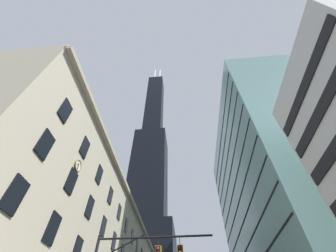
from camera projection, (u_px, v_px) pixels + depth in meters
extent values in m
cube|color=#9E937A|center=(132.00, 202.00, 39.86)|extent=(0.70, 59.95, 0.60)
cube|color=black|center=(15.00, 194.00, 12.77)|extent=(0.14, 1.40, 2.20)
cube|color=black|center=(52.00, 228.00, 16.10)|extent=(0.14, 1.40, 2.20)
cube|color=black|center=(77.00, 250.00, 19.43)|extent=(0.14, 1.40, 2.20)
cube|color=black|center=(45.00, 144.00, 15.89)|extent=(0.14, 1.40, 2.20)
cube|color=black|center=(71.00, 181.00, 19.22)|extent=(0.14, 1.40, 2.20)
cube|color=black|center=(90.00, 207.00, 22.55)|extent=(0.14, 1.40, 2.20)
cube|color=black|center=(103.00, 226.00, 25.88)|extent=(0.14, 1.40, 2.20)
cube|color=black|center=(114.00, 241.00, 29.21)|extent=(0.14, 1.40, 2.20)
cube|color=black|center=(65.00, 111.00, 19.02)|extent=(0.14, 1.40, 2.20)
cube|color=black|center=(85.00, 147.00, 22.35)|extent=(0.14, 1.40, 2.20)
cube|color=black|center=(99.00, 174.00, 25.68)|extent=(0.14, 1.40, 2.20)
cube|color=black|center=(110.00, 195.00, 29.01)|extent=(0.14, 1.40, 2.20)
cube|color=black|center=(119.00, 212.00, 32.34)|extent=(0.14, 1.40, 2.20)
cube|color=black|center=(126.00, 226.00, 35.67)|extent=(0.14, 1.40, 2.20)
cube|color=black|center=(132.00, 237.00, 39.00)|extent=(0.14, 1.40, 2.20)
cube|color=black|center=(137.00, 246.00, 42.33)|extent=(0.14, 1.40, 2.20)
torus|color=olive|center=(78.00, 166.00, 20.57)|extent=(0.11, 1.22, 1.22)
cylinder|color=silver|center=(78.00, 166.00, 20.57)|extent=(0.05, 1.05, 1.05)
cube|color=black|center=(78.00, 164.00, 20.56)|extent=(0.03, 0.29, 0.26)
cube|color=black|center=(78.00, 167.00, 20.39)|extent=(0.03, 0.09, 0.47)
cube|color=black|center=(149.00, 176.00, 105.14)|extent=(17.33, 17.33, 52.74)
cube|color=black|center=(155.00, 106.00, 149.26)|extent=(11.14, 11.14, 65.93)
cylinder|color=silver|center=(154.00, 77.00, 181.97)|extent=(1.20, 1.20, 21.72)
cylinder|color=silver|center=(160.00, 76.00, 181.70)|extent=(1.20, 1.20, 21.72)
cube|color=black|center=(322.00, 106.00, 16.71)|extent=(0.16, 11.82, 1.10)
cube|color=black|center=(304.00, 87.00, 18.94)|extent=(0.16, 11.82, 1.10)
cube|color=gray|center=(271.00, 202.00, 46.36)|extent=(14.99, 45.39, 49.43)
cube|color=black|center=(248.00, 245.00, 40.34)|extent=(0.12, 44.39, 0.24)
cube|color=black|center=(243.00, 224.00, 43.31)|extent=(0.12, 44.39, 0.24)
cube|color=black|center=(238.00, 206.00, 46.29)|extent=(0.12, 44.39, 0.24)
cube|color=black|center=(234.00, 190.00, 49.26)|extent=(0.12, 44.39, 0.24)
cube|color=black|center=(230.00, 176.00, 52.23)|extent=(0.12, 44.39, 0.24)
cube|color=black|center=(226.00, 163.00, 55.21)|extent=(0.12, 44.39, 0.24)
cube|color=black|center=(223.00, 151.00, 58.18)|extent=(0.12, 44.39, 0.24)
cube|color=black|center=(221.00, 141.00, 61.16)|extent=(0.12, 44.39, 0.24)
cylinder|color=black|center=(155.00, 237.00, 14.56)|extent=(8.02, 0.14, 0.14)
cylinder|color=black|center=(120.00, 248.00, 14.26)|extent=(3.29, 0.10, 1.66)
cylinder|color=black|center=(158.00, 242.00, 14.32)|extent=(0.04, 0.04, 0.60)
sphere|color=red|center=(158.00, 248.00, 13.86)|extent=(0.20, 0.20, 0.20)
cylinder|color=black|center=(180.00, 241.00, 14.23)|extent=(0.04, 0.04, 0.60)
sphere|color=#450808|center=(180.00, 248.00, 13.77)|extent=(0.20, 0.20, 0.20)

